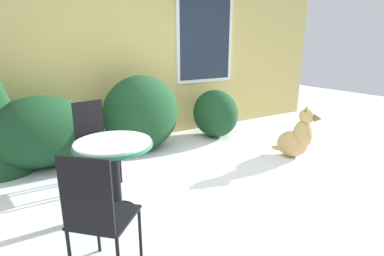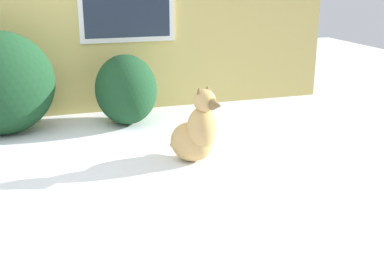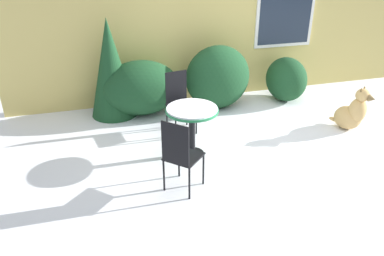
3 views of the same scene
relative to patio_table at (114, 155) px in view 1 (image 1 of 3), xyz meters
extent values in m
plane|color=white|center=(1.19, -0.06, -0.60)|extent=(16.00, 16.00, 0.00)
cube|color=tan|center=(1.19, 2.14, 1.09)|extent=(8.00, 0.06, 3.37)
cube|color=silver|center=(2.44, 2.09, 1.08)|extent=(1.20, 0.04, 1.56)
cube|color=#1E2838|center=(2.44, 2.08, 1.08)|extent=(1.08, 0.01, 1.44)
ellipsoid|color=#194223|center=(-0.46, 1.65, -0.12)|extent=(1.36, 0.98, 0.95)
ellipsoid|color=#194223|center=(0.91, 1.53, -0.02)|extent=(1.17, 0.80, 1.15)
ellipsoid|color=#194223|center=(2.29, 1.53, -0.18)|extent=(0.73, 0.89, 0.83)
cylinder|color=black|center=(0.00, 0.00, -0.58)|extent=(0.34, 0.34, 0.03)
cylinder|color=black|center=(0.00, 0.00, -0.24)|extent=(0.09, 0.09, 0.65)
cylinder|color=#237A47|center=(0.00, 0.00, 0.10)|extent=(0.73, 0.73, 0.03)
cylinder|color=white|center=(0.00, 0.00, 0.12)|extent=(0.70, 0.70, 0.02)
cube|color=black|center=(0.04, 0.75, -0.15)|extent=(0.45, 0.45, 0.02)
cube|color=black|center=(0.00, 0.94, 0.11)|extent=(0.36, 0.08, 0.50)
cylinder|color=black|center=(-0.11, 0.55, -0.38)|extent=(0.02, 0.02, 0.43)
cylinder|color=black|center=(0.24, 0.61, -0.38)|extent=(0.02, 0.02, 0.43)
cylinder|color=black|center=(-0.17, 0.89, -0.38)|extent=(0.02, 0.02, 0.43)
cylinder|color=black|center=(0.18, 0.96, -0.38)|extent=(0.02, 0.02, 0.43)
cube|color=black|center=(-0.31, -0.74, -0.15)|extent=(0.55, 0.55, 0.02)
cube|color=black|center=(-0.45, -0.88, 0.11)|extent=(0.27, 0.26, 0.50)
cylinder|color=black|center=(-0.06, -0.74, -0.38)|extent=(0.02, 0.02, 0.43)
cylinder|color=black|center=(-0.31, -0.49, -0.38)|extent=(0.02, 0.02, 0.43)
ellipsoid|color=tan|center=(2.67, 0.14, -0.41)|extent=(0.56, 0.57, 0.38)
ellipsoid|color=tan|center=(2.74, 0.02, -0.24)|extent=(0.40, 0.38, 0.41)
sphere|color=tan|center=(2.75, 0.00, 0.02)|extent=(0.21, 0.21, 0.21)
cone|color=brown|center=(2.82, -0.13, 0.01)|extent=(0.15, 0.14, 0.12)
ellipsoid|color=brown|center=(2.69, -0.02, 0.10)|extent=(0.05, 0.05, 0.09)
ellipsoid|color=brown|center=(2.79, 0.04, 0.10)|extent=(0.05, 0.05, 0.09)
ellipsoid|color=tan|center=(2.57, 0.31, -0.51)|extent=(0.17, 0.22, 0.07)
camera|label=1|loc=(-0.76, -2.61, 1.01)|focal=28.00mm
camera|label=2|loc=(1.37, -4.01, 1.13)|focal=45.00mm
camera|label=3|loc=(-1.27, -4.49, 2.16)|focal=35.00mm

